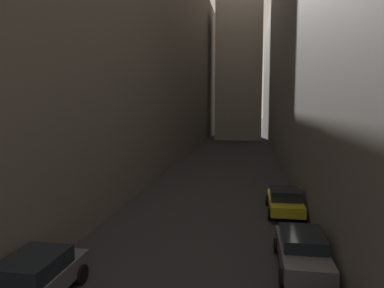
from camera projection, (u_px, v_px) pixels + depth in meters
name	position (u px, v px, depth m)	size (l,w,h in m)	color
ground_plane	(232.00, 155.00, 45.93)	(264.00, 264.00, 0.00)	#232326
building_block_left	(135.00, 57.00, 48.62)	(15.21, 108.00, 25.37)	#60594F
building_block_right	(322.00, 56.00, 44.85)	(10.75, 108.00, 24.53)	slate
parked_car_left_second	(34.00, 278.00, 11.66)	(2.01, 4.27, 1.57)	#4C4C51
parked_car_right_third	(302.00, 250.00, 14.08)	(1.94, 4.46, 1.42)	#4C4C51
parked_car_right_far	(285.00, 200.00, 21.42)	(2.06, 4.54, 1.47)	#A59919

